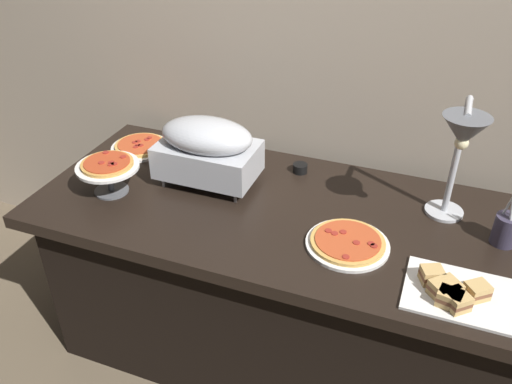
{
  "coord_description": "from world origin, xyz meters",
  "views": [
    {
      "loc": [
        0.5,
        -1.58,
        1.9
      ],
      "look_at": [
        -0.11,
        0.0,
        0.81
      ],
      "focal_mm": 37.47,
      "sensor_mm": 36.0,
      "label": 1
    }
  ],
  "objects_px": {
    "pizza_plate_front": "(348,243)",
    "pizza_plate_raised_stand": "(108,168)",
    "chafing_dish": "(207,148)",
    "sauce_cup_near": "(300,168)",
    "heat_lamp": "(462,141)",
    "sandwich_platter": "(457,293)",
    "utensil_holder": "(506,229)",
    "pizza_plate_center": "(140,146)"
  },
  "relations": [
    {
      "from": "heat_lamp",
      "to": "pizza_plate_center",
      "type": "height_order",
      "value": "heat_lamp"
    },
    {
      "from": "chafing_dish",
      "to": "pizza_plate_front",
      "type": "xyz_separation_m",
      "value": [
        0.62,
        -0.21,
        -0.14
      ]
    },
    {
      "from": "sauce_cup_near",
      "to": "utensil_holder",
      "type": "xyz_separation_m",
      "value": [
        0.79,
        -0.21,
        0.04
      ]
    },
    {
      "from": "sandwich_platter",
      "to": "sauce_cup_near",
      "type": "relative_size",
      "value": 5.86
    },
    {
      "from": "chafing_dish",
      "to": "sauce_cup_near",
      "type": "xyz_separation_m",
      "value": [
        0.32,
        0.21,
        -0.13
      ]
    },
    {
      "from": "sandwich_platter",
      "to": "utensil_holder",
      "type": "xyz_separation_m",
      "value": [
        0.13,
        0.34,
        0.04
      ]
    },
    {
      "from": "heat_lamp",
      "to": "pizza_plate_raised_stand",
      "type": "xyz_separation_m",
      "value": [
        -1.24,
        -0.19,
        -0.25
      ]
    },
    {
      "from": "sandwich_platter",
      "to": "utensil_holder",
      "type": "distance_m",
      "value": 0.36
    },
    {
      "from": "pizza_plate_front",
      "to": "pizza_plate_center",
      "type": "xyz_separation_m",
      "value": [
        -1.03,
        0.36,
        -0.0
      ]
    },
    {
      "from": "pizza_plate_center",
      "to": "chafing_dish",
      "type": "bearing_deg",
      "value": -19.65
    },
    {
      "from": "pizza_plate_front",
      "to": "sauce_cup_near",
      "type": "relative_size",
      "value": 4.69
    },
    {
      "from": "heat_lamp",
      "to": "sandwich_platter",
      "type": "height_order",
      "value": "heat_lamp"
    },
    {
      "from": "pizza_plate_center",
      "to": "sauce_cup_near",
      "type": "relative_size",
      "value": 4.31
    },
    {
      "from": "sauce_cup_near",
      "to": "utensil_holder",
      "type": "distance_m",
      "value": 0.82
    },
    {
      "from": "chafing_dish",
      "to": "sauce_cup_near",
      "type": "distance_m",
      "value": 0.41
    },
    {
      "from": "heat_lamp",
      "to": "pizza_plate_raised_stand",
      "type": "bearing_deg",
      "value": -171.12
    },
    {
      "from": "sandwich_platter",
      "to": "chafing_dish",
      "type": "bearing_deg",
      "value": 160.89
    },
    {
      "from": "utensil_holder",
      "to": "sandwich_platter",
      "type": "bearing_deg",
      "value": -110.91
    },
    {
      "from": "heat_lamp",
      "to": "sandwich_platter",
      "type": "relative_size",
      "value": 1.3
    },
    {
      "from": "pizza_plate_front",
      "to": "pizza_plate_center",
      "type": "bearing_deg",
      "value": 160.9
    },
    {
      "from": "heat_lamp",
      "to": "pizza_plate_front",
      "type": "relative_size",
      "value": 1.63
    },
    {
      "from": "heat_lamp",
      "to": "sauce_cup_near",
      "type": "xyz_separation_m",
      "value": [
        -0.59,
        0.22,
        -0.34
      ]
    },
    {
      "from": "sandwich_platter",
      "to": "pizza_plate_raised_stand",
      "type": "bearing_deg",
      "value": 174.08
    },
    {
      "from": "pizza_plate_raised_stand",
      "to": "sauce_cup_near",
      "type": "bearing_deg",
      "value": 32.34
    },
    {
      "from": "pizza_plate_raised_stand",
      "to": "sauce_cup_near",
      "type": "height_order",
      "value": "pizza_plate_raised_stand"
    },
    {
      "from": "pizza_plate_center",
      "to": "utensil_holder",
      "type": "relative_size",
      "value": 1.18
    },
    {
      "from": "utensil_holder",
      "to": "sauce_cup_near",
      "type": "bearing_deg",
      "value": 165.13
    },
    {
      "from": "pizza_plate_front",
      "to": "heat_lamp",
      "type": "bearing_deg",
      "value": 34.45
    },
    {
      "from": "pizza_plate_front",
      "to": "chafing_dish",
      "type": "bearing_deg",
      "value": 161.27
    },
    {
      "from": "pizza_plate_front",
      "to": "pizza_plate_raised_stand",
      "type": "relative_size",
      "value": 1.17
    },
    {
      "from": "heat_lamp",
      "to": "pizza_plate_center",
      "type": "xyz_separation_m",
      "value": [
        -1.32,
        0.16,
        -0.35
      ]
    },
    {
      "from": "pizza_plate_front",
      "to": "utensil_holder",
      "type": "relative_size",
      "value": 1.29
    },
    {
      "from": "pizza_plate_front",
      "to": "pizza_plate_raised_stand",
      "type": "height_order",
      "value": "pizza_plate_raised_stand"
    },
    {
      "from": "heat_lamp",
      "to": "utensil_holder",
      "type": "bearing_deg",
      "value": 2.44
    },
    {
      "from": "pizza_plate_front",
      "to": "pizza_plate_center",
      "type": "distance_m",
      "value": 1.09
    },
    {
      "from": "chafing_dish",
      "to": "sandwich_platter",
      "type": "height_order",
      "value": "chafing_dish"
    },
    {
      "from": "heat_lamp",
      "to": "pizza_plate_center",
      "type": "distance_m",
      "value": 1.37
    },
    {
      "from": "sauce_cup_near",
      "to": "sandwich_platter",
      "type": "bearing_deg",
      "value": -39.67
    },
    {
      "from": "utensil_holder",
      "to": "pizza_plate_center",
      "type": "bearing_deg",
      "value": 174.41
    },
    {
      "from": "pizza_plate_front",
      "to": "pizza_plate_center",
      "type": "relative_size",
      "value": 1.09
    },
    {
      "from": "pizza_plate_center",
      "to": "utensil_holder",
      "type": "xyz_separation_m",
      "value": [
        1.52,
        -0.15,
        0.05
      ]
    },
    {
      "from": "pizza_plate_front",
      "to": "utensil_holder",
      "type": "height_order",
      "value": "utensil_holder"
    }
  ]
}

